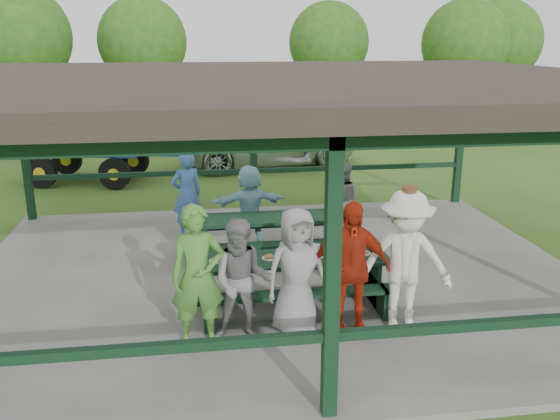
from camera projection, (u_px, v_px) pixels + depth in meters
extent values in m
plane|color=#34591B|center=(278.00, 279.00, 9.84)|extent=(90.00, 90.00, 0.00)
cube|color=slate|center=(278.00, 277.00, 9.83)|extent=(10.00, 8.00, 0.10)
cube|color=black|center=(332.00, 281.00, 5.78)|extent=(0.15, 0.15, 3.00)
cube|color=black|center=(24.00, 150.00, 12.33)|extent=(0.15, 0.15, 3.00)
cube|color=black|center=(253.00, 144.00, 12.99)|extent=(0.15, 0.15, 3.00)
cube|color=black|center=(460.00, 139.00, 13.66)|extent=(0.15, 0.15, 3.00)
cube|color=black|center=(84.00, 353.00, 5.62)|extent=(4.65, 0.10, 0.10)
cube|color=black|center=(551.00, 320.00, 6.28)|extent=(4.65, 0.10, 0.10)
cube|color=black|center=(144.00, 174.00, 12.83)|extent=(4.65, 0.10, 0.10)
cube|color=black|center=(358.00, 168.00, 13.49)|extent=(4.65, 0.10, 0.10)
cube|color=black|center=(336.00, 139.00, 5.38)|extent=(9.80, 0.15, 0.20)
cube|color=black|center=(252.00, 79.00, 12.60)|extent=(9.80, 0.15, 0.20)
cube|color=#2F2721|center=(277.00, 82.00, 8.93)|extent=(10.60, 8.60, 0.24)
cube|color=black|center=(290.00, 259.00, 8.47)|extent=(2.82, 0.75, 0.06)
cube|color=black|center=(296.00, 294.00, 8.03)|extent=(2.82, 0.28, 0.05)
cube|color=black|center=(284.00, 264.00, 9.08)|extent=(2.82, 0.28, 0.05)
cube|color=black|center=(204.00, 287.00, 8.40)|extent=(0.06, 0.70, 0.75)
cube|color=black|center=(372.00, 277.00, 8.74)|extent=(0.06, 0.70, 0.75)
cube|color=black|center=(205.00, 296.00, 8.44)|extent=(0.06, 1.39, 0.45)
cube|color=black|center=(372.00, 286.00, 8.78)|extent=(0.06, 1.39, 0.45)
cube|color=black|center=(271.00, 218.00, 10.37)|extent=(2.64, 0.75, 0.06)
cube|color=black|center=(275.00, 245.00, 9.93)|extent=(2.64, 0.28, 0.05)
cube|color=black|center=(267.00, 225.00, 10.98)|extent=(2.64, 0.28, 0.05)
cube|color=black|center=(206.00, 240.00, 10.31)|extent=(0.06, 0.70, 0.75)
cube|color=black|center=(334.00, 234.00, 10.62)|extent=(0.06, 0.70, 0.75)
cube|color=black|center=(206.00, 248.00, 10.35)|extent=(0.06, 1.39, 0.45)
cube|color=black|center=(334.00, 242.00, 10.67)|extent=(0.06, 1.39, 0.45)
cylinder|color=white|center=(217.00, 261.00, 8.32)|extent=(0.22, 0.22, 0.01)
torus|color=#935934|center=(214.00, 260.00, 8.29)|extent=(0.10, 0.10, 0.03)
torus|color=#935934|center=(220.00, 260.00, 8.30)|extent=(0.10, 0.10, 0.03)
torus|color=#935934|center=(217.00, 258.00, 8.35)|extent=(0.10, 0.10, 0.03)
cylinder|color=white|center=(270.00, 258.00, 8.42)|extent=(0.22, 0.22, 0.01)
torus|color=#935934|center=(267.00, 257.00, 8.39)|extent=(0.10, 0.10, 0.03)
torus|color=#935934|center=(273.00, 257.00, 8.40)|extent=(0.10, 0.10, 0.03)
torus|color=#935934|center=(269.00, 255.00, 8.46)|extent=(0.10, 0.10, 0.03)
cylinder|color=white|center=(319.00, 255.00, 8.52)|extent=(0.22, 0.22, 0.01)
torus|color=#935934|center=(316.00, 255.00, 8.49)|extent=(0.10, 0.10, 0.03)
torus|color=#935934|center=(322.00, 254.00, 8.50)|extent=(0.10, 0.10, 0.03)
torus|color=#935934|center=(318.00, 253.00, 8.56)|extent=(0.10, 0.10, 0.03)
cylinder|color=white|center=(363.00, 253.00, 8.61)|extent=(0.22, 0.22, 0.01)
torus|color=#935934|center=(361.00, 252.00, 8.58)|extent=(0.10, 0.10, 0.03)
torus|color=#935934|center=(366.00, 252.00, 8.59)|extent=(0.10, 0.10, 0.03)
torus|color=#935934|center=(362.00, 251.00, 8.65)|extent=(0.10, 0.10, 0.03)
cylinder|color=#381E0F|center=(221.00, 262.00, 8.14)|extent=(0.06, 0.06, 0.10)
cylinder|color=#381E0F|center=(247.00, 261.00, 8.19)|extent=(0.06, 0.06, 0.10)
cylinder|color=#381E0F|center=(286.00, 259.00, 8.27)|extent=(0.06, 0.06, 0.10)
cylinder|color=#381E0F|center=(301.00, 258.00, 8.30)|extent=(0.06, 0.06, 0.10)
cylinder|color=#381E0F|center=(349.00, 256.00, 8.39)|extent=(0.06, 0.06, 0.10)
cylinder|color=#381E0F|center=(358.00, 255.00, 8.41)|extent=(0.06, 0.06, 0.10)
cone|color=white|center=(232.00, 252.00, 8.53)|extent=(0.09, 0.09, 0.10)
cone|color=white|center=(234.00, 252.00, 8.53)|extent=(0.09, 0.09, 0.10)
cone|color=white|center=(299.00, 249.00, 8.66)|extent=(0.09, 0.09, 0.10)
cone|color=white|center=(317.00, 248.00, 8.70)|extent=(0.09, 0.09, 0.10)
cone|color=white|center=(345.00, 246.00, 8.76)|extent=(0.09, 0.09, 0.10)
imported|color=#4E8E37|center=(198.00, 277.00, 7.35)|extent=(0.70, 0.48, 1.84)
imported|color=gray|center=(242.00, 281.00, 7.48)|extent=(0.87, 0.72, 1.63)
imported|color=gray|center=(297.00, 272.00, 7.67)|extent=(0.93, 0.71, 1.71)
imported|color=#AF2510|center=(350.00, 268.00, 7.70)|extent=(1.09, 0.54, 1.80)
imported|color=white|center=(405.00, 261.00, 7.76)|extent=(1.36, 0.97, 1.91)
cylinder|color=brown|center=(409.00, 195.00, 7.51)|extent=(0.38, 0.38, 0.02)
cylinder|color=brown|center=(410.00, 191.00, 7.49)|extent=(0.23, 0.23, 0.11)
imported|color=#8FC8DD|center=(249.00, 205.00, 11.02)|extent=(1.47, 0.64, 1.53)
imported|color=#426CAC|center=(187.00, 195.00, 11.41)|extent=(0.73, 0.61, 1.69)
imported|color=gray|center=(341.00, 200.00, 11.40)|extent=(0.88, 0.80, 1.49)
imported|color=silver|center=(270.00, 140.00, 18.37)|extent=(5.76, 3.33, 1.51)
cube|color=navy|center=(88.00, 150.00, 16.20)|extent=(3.36, 2.17, 0.13)
cube|color=navy|center=(76.00, 145.00, 15.38)|extent=(3.04, 0.72, 0.44)
cube|color=navy|center=(98.00, 135.00, 16.86)|extent=(3.04, 0.72, 0.44)
cube|color=navy|center=(32.00, 139.00, 16.23)|extent=(0.39, 1.53, 0.44)
cube|color=navy|center=(143.00, 140.00, 16.02)|extent=(0.39, 1.53, 0.44)
cylinder|color=black|center=(41.00, 172.00, 15.61)|extent=(0.86, 0.37, 0.84)
cylinder|color=yellow|center=(41.00, 172.00, 15.61)|extent=(0.35, 0.30, 0.31)
cylinder|color=black|center=(67.00, 160.00, 17.19)|extent=(0.86, 0.37, 0.84)
cylinder|color=yellow|center=(67.00, 160.00, 17.19)|extent=(0.35, 0.30, 0.31)
cylinder|color=black|center=(115.00, 174.00, 15.47)|extent=(0.86, 0.37, 0.84)
cylinder|color=yellow|center=(115.00, 174.00, 15.47)|extent=(0.35, 0.30, 0.31)
cylinder|color=black|center=(134.00, 161.00, 17.06)|extent=(0.86, 0.37, 0.84)
cylinder|color=yellow|center=(134.00, 161.00, 17.06)|extent=(0.35, 0.30, 0.31)
cube|color=navy|center=(164.00, 155.00, 16.09)|extent=(1.10, 0.32, 0.09)
cone|color=#F2590C|center=(30.00, 135.00, 16.20)|extent=(0.12, 0.44, 0.44)
cylinder|color=#302213|center=(27.00, 107.00, 21.36)|extent=(0.36, 0.36, 2.83)
sphere|color=#265015|center=(18.00, 36.00, 20.67)|extent=(3.62, 3.62, 3.62)
cylinder|color=#302213|center=(146.00, 101.00, 23.79)|extent=(0.36, 0.36, 2.69)
sphere|color=#265015|center=(142.00, 41.00, 23.13)|extent=(3.45, 3.45, 3.45)
cylinder|color=#302213|center=(328.00, 97.00, 25.72)|extent=(0.36, 0.36, 2.65)
sphere|color=#265015|center=(329.00, 42.00, 25.07)|extent=(3.39, 3.39, 3.39)
cylinder|color=#302213|center=(460.00, 102.00, 23.78)|extent=(0.36, 0.36, 2.65)
sphere|color=#265015|center=(465.00, 43.00, 23.13)|extent=(3.39, 3.39, 3.39)
cylinder|color=#302213|center=(493.00, 98.00, 24.85)|extent=(0.36, 0.36, 2.68)
sphere|color=#265015|center=(499.00, 41.00, 24.19)|extent=(3.43, 3.43, 3.43)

